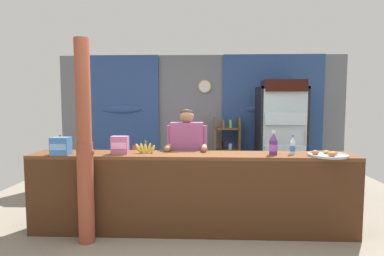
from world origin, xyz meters
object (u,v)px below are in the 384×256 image
(bottle_shelf_rack, at_px, (227,152))
(snack_box_biscuit, at_px, (61,146))
(plastic_lawn_chair, at_px, (139,169))
(snack_box_wafer, at_px, (120,145))
(stall_counter, at_px, (191,186))
(shopkeeper, at_px, (187,150))
(soda_bottle_cola, at_px, (60,144))
(drink_fridge, at_px, (281,132))
(soda_bottle_water, at_px, (293,146))
(banana_bunch, at_px, (145,148))
(timber_post, at_px, (85,147))
(pastry_tray, at_px, (328,155))
(soda_bottle_grape_soda, at_px, (273,145))

(bottle_shelf_rack, distance_m, snack_box_biscuit, 3.00)
(plastic_lawn_chair, relative_size, snack_box_wafer, 3.93)
(stall_counter, relative_size, shopkeeper, 2.60)
(stall_counter, bearing_deg, soda_bottle_cola, 170.81)
(stall_counter, xyz_separation_m, drink_fridge, (1.48, 1.74, 0.49))
(shopkeeper, distance_m, soda_bottle_water, 1.37)
(soda_bottle_cola, bearing_deg, snack_box_biscuit, -63.88)
(drink_fridge, bearing_deg, banana_bunch, -141.80)
(stall_counter, height_order, snack_box_wafer, snack_box_wafer)
(snack_box_biscuit, distance_m, banana_bunch, 1.00)
(stall_counter, relative_size, snack_box_biscuit, 18.46)
(stall_counter, xyz_separation_m, bottle_shelf_rack, (0.57, 2.02, 0.09))
(stall_counter, bearing_deg, timber_post, -168.30)
(stall_counter, distance_m, snack_box_wafer, 1.01)
(snack_box_wafer, xyz_separation_m, snack_box_biscuit, (-0.69, -0.11, -0.00))
(soda_bottle_water, relative_size, snack_box_biscuit, 1.11)
(snack_box_wafer, xyz_separation_m, pastry_tray, (2.48, -0.07, -0.09))
(drink_fridge, bearing_deg, plastic_lawn_chair, -172.40)
(snack_box_wafer, height_order, banana_bunch, snack_box_wafer)
(soda_bottle_grape_soda, distance_m, banana_bunch, 1.56)
(soda_bottle_water, bearing_deg, drink_fridge, 80.99)
(shopkeeper, height_order, snack_box_wafer, shopkeeper)
(drink_fridge, relative_size, bottle_shelf_rack, 1.49)
(shopkeeper, bearing_deg, bottle_shelf_rack, 66.93)
(snack_box_biscuit, bearing_deg, soda_bottle_water, 3.14)
(stall_counter, height_order, plastic_lawn_chair, stall_counter)
(shopkeeper, relative_size, soda_bottle_water, 6.37)
(soda_bottle_water, bearing_deg, shopkeeper, 163.11)
(stall_counter, bearing_deg, shopkeeper, 99.35)
(drink_fridge, relative_size, soda_bottle_grape_soda, 6.81)
(bottle_shelf_rack, bearing_deg, pastry_tray, -63.06)
(timber_post, height_order, banana_bunch, timber_post)
(plastic_lawn_chair, height_order, shopkeeper, shopkeeper)
(timber_post, xyz_separation_m, plastic_lawn_chair, (0.25, 1.67, -0.62))
(soda_bottle_grape_soda, bearing_deg, shopkeeper, 157.20)
(soda_bottle_water, xyz_separation_m, snack_box_biscuit, (-2.79, -0.15, 0.01))
(timber_post, relative_size, soda_bottle_grape_soda, 7.95)
(soda_bottle_cola, xyz_separation_m, banana_bunch, (1.15, -0.16, -0.03))
(bottle_shelf_rack, distance_m, shopkeeper, 1.68)
(soda_bottle_grape_soda, distance_m, snack_box_wafer, 1.86)
(snack_box_wafer, bearing_deg, soda_bottle_water, 1.24)
(timber_post, relative_size, snack_box_wafer, 10.59)
(stall_counter, relative_size, bottle_shelf_rack, 2.98)
(plastic_lawn_chair, height_order, soda_bottle_water, soda_bottle_water)
(shopkeeper, height_order, banana_bunch, shopkeeper)
(timber_post, distance_m, bottle_shelf_rack, 2.90)
(timber_post, bearing_deg, bottle_shelf_rack, 52.16)
(stall_counter, relative_size, soda_bottle_grape_soda, 13.59)
(soda_bottle_cola, bearing_deg, soda_bottle_grape_soda, -4.81)
(banana_bunch, bearing_deg, soda_bottle_water, -0.63)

